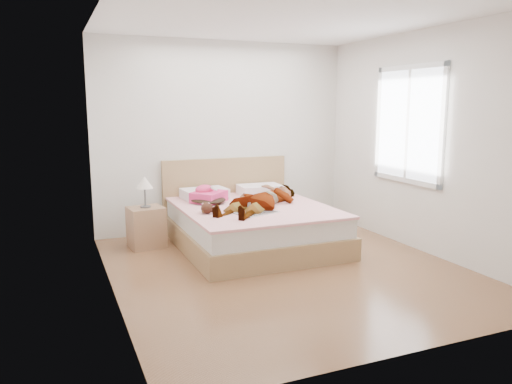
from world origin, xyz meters
TOP-DOWN VIEW (x-y plane):
  - ground at (0.00, 0.00)m, footprint 4.00×4.00m
  - woman at (0.12, 0.93)m, footprint 1.72×1.62m
  - hair at (-0.45, 1.38)m, footprint 0.54×0.62m
  - phone at (-0.38, 1.33)m, footprint 0.09×0.10m
  - room_shell at (1.77, 0.30)m, footprint 4.00×4.00m
  - bed at (0.00, 1.04)m, footprint 1.80×2.08m
  - towel at (-0.43, 1.41)m, footprint 0.54×0.53m
  - magazine at (-0.12, 0.55)m, footprint 0.53×0.43m
  - coffee_mug at (-0.12, 0.77)m, footprint 0.12×0.09m
  - plush_toy at (-0.65, 0.77)m, footprint 0.16×0.23m
  - nightstand at (-1.23, 1.42)m, footprint 0.45×0.41m

SIDE VIEW (x-z plane):
  - ground at x=0.00m, z-range 0.00..0.00m
  - bed at x=0.00m, z-range -0.22..0.78m
  - nightstand at x=-1.23m, z-range -0.15..0.73m
  - magazine at x=-0.12m, z-range 0.51..0.53m
  - hair at x=-0.45m, z-range 0.51..0.59m
  - coffee_mug at x=-0.12m, z-range 0.51..0.60m
  - plush_toy at x=-0.65m, z-range 0.51..0.63m
  - towel at x=-0.43m, z-range 0.49..0.71m
  - woman at x=0.12m, z-range 0.51..0.75m
  - phone at x=-0.38m, z-range 0.67..0.72m
  - room_shell at x=1.77m, z-range -0.50..3.50m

